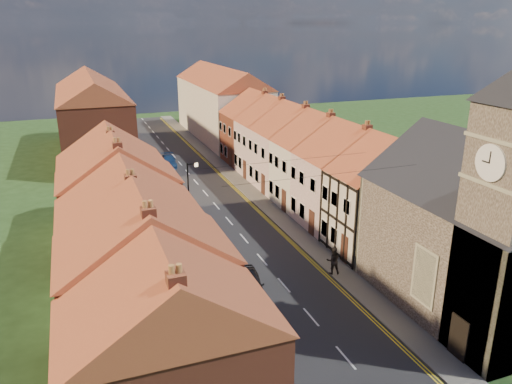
{
  "coord_description": "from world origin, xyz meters",
  "views": [
    {
      "loc": [
        -11.84,
        -16.59,
        16.33
      ],
      "look_at": [
        1.35,
        18.9,
        3.5
      ],
      "focal_mm": 35.0,
      "sensor_mm": 36.0,
      "label": 1
    }
  ],
  "objects_px": {
    "church": "(486,219)",
    "car_mid": "(212,242)",
    "car_far": "(169,161)",
    "pedestrian_left": "(229,289)",
    "car_near": "(249,285)",
    "pedestrian_right": "(333,260)",
    "lamppost": "(190,195)"
  },
  "relations": [
    {
      "from": "car_mid",
      "to": "car_far",
      "type": "height_order",
      "value": "car_mid"
    },
    {
      "from": "car_near",
      "to": "car_far",
      "type": "distance_m",
      "value": 31.76
    },
    {
      "from": "church",
      "to": "car_near",
      "type": "relative_size",
      "value": 3.48
    },
    {
      "from": "church",
      "to": "car_mid",
      "type": "xyz_separation_m",
      "value": [
        -12.34,
        13.55,
        -5.21
      ]
    },
    {
      "from": "church",
      "to": "car_mid",
      "type": "bearing_deg",
      "value": 132.33
    },
    {
      "from": "car_mid",
      "to": "pedestrian_left",
      "type": "xyz_separation_m",
      "value": [
        -1.06,
        -7.68,
        0.29
      ]
    },
    {
      "from": "car_mid",
      "to": "car_near",
      "type": "bearing_deg",
      "value": -104.71
    },
    {
      "from": "pedestrian_right",
      "to": "church",
      "type": "bearing_deg",
      "value": 145.54
    },
    {
      "from": "car_near",
      "to": "pedestrian_right",
      "type": "relative_size",
      "value": 2.27
    },
    {
      "from": "car_near",
      "to": "lamppost",
      "type": "bearing_deg",
      "value": 106.72
    },
    {
      "from": "church",
      "to": "car_mid",
      "type": "height_order",
      "value": "church"
    },
    {
      "from": "car_near",
      "to": "pedestrian_left",
      "type": "xyz_separation_m",
      "value": [
        -1.47,
        -0.44,
        0.22
      ]
    },
    {
      "from": "lamppost",
      "to": "car_mid",
      "type": "height_order",
      "value": "lamppost"
    },
    {
      "from": "lamppost",
      "to": "car_far",
      "type": "relative_size",
      "value": 1.41
    },
    {
      "from": "lamppost",
      "to": "car_near",
      "type": "distance_m",
      "value": 10.8
    },
    {
      "from": "lamppost",
      "to": "car_far",
      "type": "xyz_separation_m",
      "value": [
        2.31,
        21.38,
        -2.92
      ]
    },
    {
      "from": "lamppost",
      "to": "pedestrian_right",
      "type": "height_order",
      "value": "lamppost"
    },
    {
      "from": "lamppost",
      "to": "car_mid",
      "type": "relative_size",
      "value": 1.47
    },
    {
      "from": "church",
      "to": "lamppost",
      "type": "distance_m",
      "value": 21.38
    },
    {
      "from": "car_far",
      "to": "pedestrian_right",
      "type": "xyz_separation_m",
      "value": [
        5.2,
        -31.2,
        0.46
      ]
    },
    {
      "from": "pedestrian_left",
      "to": "lamppost",
      "type": "bearing_deg",
      "value": 69.34
    },
    {
      "from": "church",
      "to": "pedestrian_left",
      "type": "bearing_deg",
      "value": 156.33
    },
    {
      "from": "pedestrian_left",
      "to": "pedestrian_right",
      "type": "relative_size",
      "value": 0.87
    },
    {
      "from": "church",
      "to": "car_near",
      "type": "distance_m",
      "value": 14.44
    },
    {
      "from": "car_near",
      "to": "car_mid",
      "type": "height_order",
      "value": "car_near"
    },
    {
      "from": "lamppost",
      "to": "pedestrian_right",
      "type": "distance_m",
      "value": 12.6
    },
    {
      "from": "church",
      "to": "car_near",
      "type": "height_order",
      "value": "church"
    },
    {
      "from": "lamppost",
      "to": "pedestrian_left",
      "type": "distance_m",
      "value": 11.11
    },
    {
      "from": "church",
      "to": "pedestrian_left",
      "type": "xyz_separation_m",
      "value": [
        -13.4,
        5.87,
        -4.91
      ]
    },
    {
      "from": "car_far",
      "to": "pedestrian_left",
      "type": "relative_size",
      "value": 2.53
    },
    {
      "from": "car_far",
      "to": "pedestrian_left",
      "type": "xyz_separation_m",
      "value": [
        -2.54,
        -32.19,
        0.34
      ]
    },
    {
      "from": "pedestrian_left",
      "to": "church",
      "type": "bearing_deg",
      "value": -43.11
    }
  ]
}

